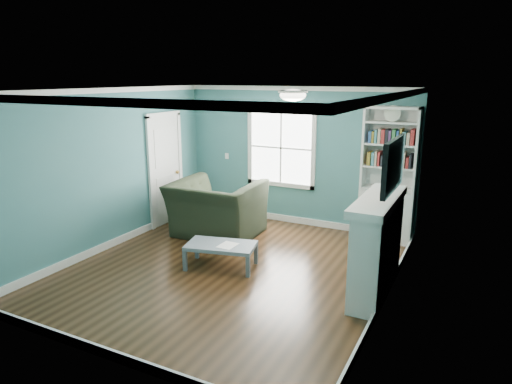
% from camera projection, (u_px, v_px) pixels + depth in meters
% --- Properties ---
extents(floor, '(5.00, 5.00, 0.00)m').
position_uv_depth(floor, '(231.00, 269.00, 6.76)').
color(floor, black).
rests_on(floor, ground).
extents(room_walls, '(5.00, 5.00, 5.00)m').
position_uv_depth(room_walls, '(229.00, 164.00, 6.37)').
color(room_walls, '#397478').
rests_on(room_walls, ground).
extents(trim, '(4.50, 5.00, 2.60)m').
position_uv_depth(trim, '(229.00, 188.00, 6.46)').
color(trim, white).
rests_on(trim, ground).
extents(window, '(1.40, 0.06, 1.50)m').
position_uv_depth(window, '(281.00, 148.00, 8.68)').
color(window, white).
rests_on(window, room_walls).
extents(bookshelf, '(0.90, 0.35, 2.31)m').
position_uv_depth(bookshelf, '(388.00, 188.00, 7.75)').
color(bookshelf, silver).
rests_on(bookshelf, ground).
extents(fireplace, '(0.44, 1.58, 1.30)m').
position_uv_depth(fireplace, '(378.00, 247.00, 5.87)').
color(fireplace, black).
rests_on(fireplace, ground).
extents(tv, '(0.06, 1.10, 0.65)m').
position_uv_depth(tv, '(394.00, 165.00, 5.55)').
color(tv, black).
rests_on(tv, fireplace).
extents(door, '(0.12, 0.98, 2.17)m').
position_uv_depth(door, '(165.00, 168.00, 8.68)').
color(door, silver).
rests_on(door, ground).
extents(ceiling_fixture, '(0.38, 0.38, 0.15)m').
position_uv_depth(ceiling_fixture, '(293.00, 94.00, 5.83)').
color(ceiling_fixture, white).
rests_on(ceiling_fixture, room_walls).
extents(light_switch, '(0.08, 0.01, 0.12)m').
position_uv_depth(light_switch, '(227.00, 156.00, 9.27)').
color(light_switch, white).
rests_on(light_switch, room_walls).
extents(recliner, '(1.53, 1.02, 1.31)m').
position_uv_depth(recliner, '(216.00, 200.00, 8.07)').
color(recliner, black).
rests_on(recliner, ground).
extents(coffee_table, '(1.11, 0.77, 0.37)m').
position_uv_depth(coffee_table, '(221.00, 247.00, 6.76)').
color(coffee_table, '#525B63').
rests_on(coffee_table, ground).
extents(paper_sheet, '(0.24, 0.30, 0.00)m').
position_uv_depth(paper_sheet, '(228.00, 245.00, 6.68)').
color(paper_sheet, white).
rests_on(paper_sheet, coffee_table).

